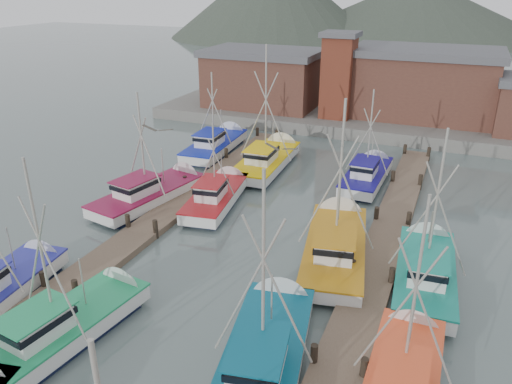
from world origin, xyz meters
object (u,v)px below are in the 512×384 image
at_px(boat_12, 269,159).
at_px(boat_4, 70,324).
at_px(lookout_tower, 338,75).
at_px(boat_8, 218,195).

bearing_deg(boat_12, boat_4, -93.02).
height_order(lookout_tower, boat_12, boat_12).
height_order(lookout_tower, boat_4, lookout_tower).
distance_m(boat_4, boat_12, 23.39).
relative_size(lookout_tower, boat_4, 0.91).
distance_m(lookout_tower, boat_12, 14.76).
bearing_deg(lookout_tower, boat_4, -93.72).
xyz_separation_m(lookout_tower, boat_8, (-2.76, -22.01, -4.88)).
bearing_deg(boat_4, lookout_tower, 93.89).
bearing_deg(boat_8, lookout_tower, 74.36).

